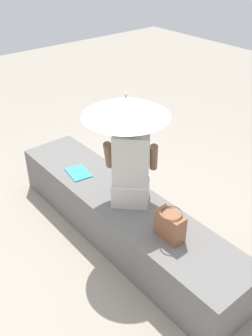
# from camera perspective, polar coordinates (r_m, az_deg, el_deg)

# --- Properties ---
(ground_plane) EXTENTS (14.00, 14.00, 0.00)m
(ground_plane) POSITION_cam_1_polar(r_m,az_deg,el_deg) (3.92, -0.65, -10.33)
(ground_plane) COLOR #9E9384
(stone_bench) EXTENTS (2.84, 0.62, 0.50)m
(stone_bench) POSITION_cam_1_polar(r_m,az_deg,el_deg) (3.76, -0.67, -7.56)
(stone_bench) COLOR slate
(stone_bench) RESTS_ON ground
(person_seated) EXTENTS (0.47, 0.47, 0.90)m
(person_seated) POSITION_cam_1_polar(r_m,az_deg,el_deg) (3.35, 0.75, 0.38)
(person_seated) COLOR beige
(person_seated) RESTS_ON stone_bench
(parasol) EXTENTS (0.77, 0.77, 1.04)m
(parasol) POSITION_cam_1_polar(r_m,az_deg,el_deg) (3.16, 0.01, 9.35)
(parasol) COLOR #B7B7BC
(parasol) RESTS_ON stone_bench
(handbag_black) EXTENTS (0.25, 0.19, 0.27)m
(handbag_black) POSITION_cam_1_polar(r_m,az_deg,el_deg) (3.12, 6.69, -8.61)
(handbag_black) COLOR brown
(handbag_black) RESTS_ON stone_bench
(magazine) EXTENTS (0.31, 0.24, 0.01)m
(magazine) POSITION_cam_1_polar(r_m,az_deg,el_deg) (3.98, -7.25, -0.71)
(magazine) COLOR #339ED1
(magazine) RESTS_ON stone_bench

